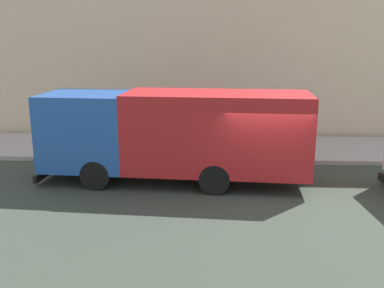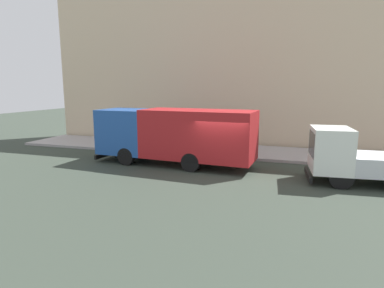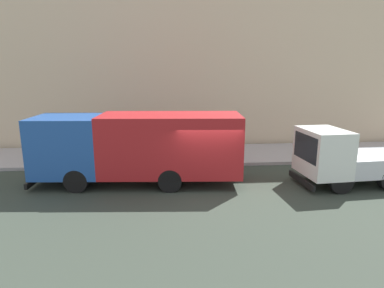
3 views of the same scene
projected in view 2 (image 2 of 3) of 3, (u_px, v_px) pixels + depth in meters
name	position (u px, v px, depth m)	size (l,w,h in m)	color
ground	(223.00, 173.00, 15.46)	(80.00, 80.00, 0.00)	#323B31
sidewalk	(240.00, 151.00, 20.20)	(4.15, 30.00, 0.16)	#A59E9E
building_facade	(249.00, 54.00, 21.53)	(0.50, 30.00, 12.44)	beige
large_utility_truck	(174.00, 134.00, 16.83)	(2.85, 8.63, 2.92)	#1F4B9B
small_flatbed_truck	(359.00, 158.00, 13.58)	(2.53, 5.12, 2.36)	silver
pedestrian_walking	(170.00, 131.00, 21.94)	(0.35, 0.35, 1.75)	brown
traffic_cone_orange	(125.00, 143.00, 20.94)	(0.43, 0.43, 0.62)	orange
street_sign_post	(219.00, 129.00, 18.76)	(0.44, 0.08, 2.55)	#4C5156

